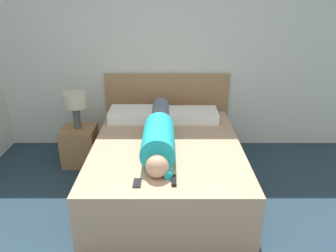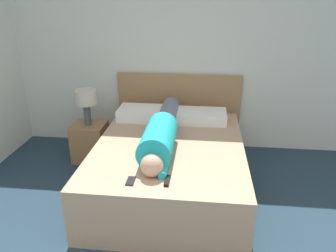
{
  "view_description": "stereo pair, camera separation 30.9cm",
  "coord_description": "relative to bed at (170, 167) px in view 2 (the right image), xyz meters",
  "views": [
    {
      "loc": [
        0.05,
        -0.96,
        1.97
      ],
      "look_at": [
        0.04,
        1.9,
        0.79
      ],
      "focal_mm": 35.0,
      "sensor_mm": 36.0,
      "label": 1
    },
    {
      "loc": [
        0.36,
        -0.94,
        1.97
      ],
      "look_at": [
        0.04,
        1.9,
        0.79
      ],
      "focal_mm": 35.0,
      "sensor_mm": 36.0,
      "label": 2
    }
  ],
  "objects": [
    {
      "name": "pillow_second",
      "position": [
        0.31,
        0.66,
        0.33
      ],
      "size": [
        0.58,
        0.38,
        0.12
      ],
      "color": "white",
      "rests_on": "bed"
    },
    {
      "name": "cell_phone",
      "position": [
        -0.24,
        -0.75,
        0.28
      ],
      "size": [
        0.06,
        0.13,
        0.01
      ],
      "color": "black",
      "rests_on": "bed"
    },
    {
      "name": "nightstand",
      "position": [
        -1.06,
        0.58,
        -0.04
      ],
      "size": [
        0.39,
        0.37,
        0.47
      ],
      "color": "olive",
      "rests_on": "ground_plane"
    },
    {
      "name": "table_lamp",
      "position": [
        -1.06,
        0.58,
        0.52
      ],
      "size": [
        0.26,
        0.26,
        0.44
      ],
      "color": "#4C4C51",
      "rests_on": "nightstand"
    },
    {
      "name": "bed",
      "position": [
        0.0,
        0.0,
        0.0
      ],
      "size": [
        1.48,
        1.93,
        0.54
      ],
      "color": "tan",
      "rests_on": "ground_plane"
    },
    {
      "name": "pillow_near_headboard",
      "position": [
        -0.38,
        0.66,
        0.34
      ],
      "size": [
        0.62,
        0.38,
        0.13
      ],
      "color": "white",
      "rests_on": "bed"
    },
    {
      "name": "wall_back",
      "position": [
        -0.04,
        1.19,
        1.03
      ],
      "size": [
        5.41,
        0.06,
        2.6
      ],
      "color": "silver",
      "rests_on": "ground_plane"
    },
    {
      "name": "person_lying",
      "position": [
        -0.08,
        -0.03,
        0.4
      ],
      "size": [
        0.3,
        1.65,
        0.3
      ],
      "color": "tan",
      "rests_on": "bed"
    },
    {
      "name": "tv_remote",
      "position": [
        0.06,
        -0.73,
        0.28
      ],
      "size": [
        0.04,
        0.15,
        0.02
      ],
      "color": "black",
      "rests_on": "bed"
    },
    {
      "name": "headboard",
      "position": [
        0.0,
        1.12,
        0.22
      ],
      "size": [
        1.6,
        0.04,
        0.99
      ],
      "color": "#A37A51",
      "rests_on": "ground_plane"
    }
  ]
}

